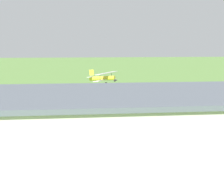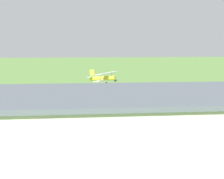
% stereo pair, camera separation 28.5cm
% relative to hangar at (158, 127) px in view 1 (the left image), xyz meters
% --- Properties ---
extents(ground_plane, '(400.00, 400.00, 0.00)m').
position_rel_hangar_xyz_m(ground_plane, '(-3.01, -40.06, -3.01)').
color(ground_plane, '#608C42').
extents(hangar, '(39.35, 12.88, 5.99)m').
position_rel_hangar_xyz_m(hangar, '(0.00, 0.00, 0.00)').
color(hangar, beige).
rests_on(hangar, ground_plane).
extents(biplane, '(7.46, 8.80, 3.52)m').
position_rel_hangar_xyz_m(biplane, '(0.08, -40.98, -0.33)').
color(biplane, yellow).
extents(person_walking_on_apron, '(0.54, 0.54, 1.76)m').
position_rel_hangar_xyz_m(person_walking_on_apron, '(14.88, -15.77, -2.13)').
color(person_walking_on_apron, navy).
rests_on(person_walking_on_apron, ground_plane).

